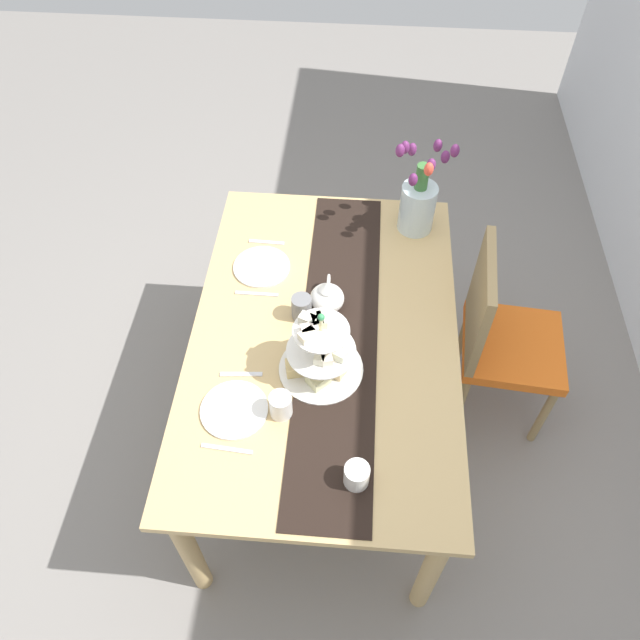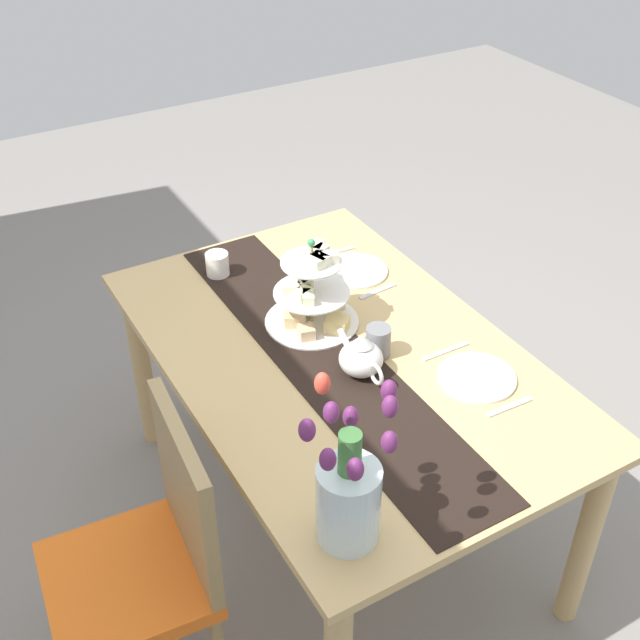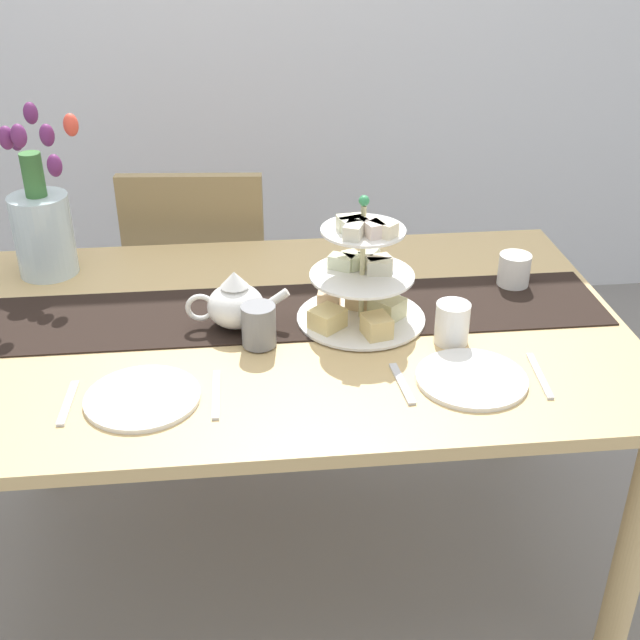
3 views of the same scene
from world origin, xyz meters
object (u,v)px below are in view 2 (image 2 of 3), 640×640
object	(u,v)px
cream_jug	(217,265)
knife_right	(333,253)
tiered_cake_stand	(313,298)
fork_left	(510,407)
fork_right	(378,291)
tulip_vase	(349,492)
teapot	(361,358)
dining_table	(338,377)
knife_left	(446,351)
mug_white_text	(315,273)
dinner_plate_right	(355,271)
dinner_plate_left	(477,377)
mug_grey	(378,341)
chair_left	(150,554)

from	to	relation	value
cream_jug	knife_right	distance (m)	0.43
tiered_cake_stand	knife_right	xyz separation A→B (m)	(0.34, -0.28, -0.09)
cream_jug	fork_left	xyz separation A→B (m)	(-1.03, -0.42, -0.04)
fork_right	tulip_vase	bearing A→B (deg)	142.69
teapot	dining_table	bearing A→B (deg)	0.00
fork_left	dining_table	bearing A→B (deg)	31.40
tiered_cake_stand	fork_right	distance (m)	0.30
fork_right	cream_jug	bearing A→B (deg)	48.96
tulip_vase	cream_jug	world-z (taller)	tulip_vase
teapot	tulip_vase	bearing A→B (deg)	144.62
tulip_vase	teapot	bearing A→B (deg)	-35.38
teapot	fork_right	xyz separation A→B (m)	(0.33, -0.28, -0.06)
teapot	knife_left	world-z (taller)	teapot
mug_white_text	fork_left	bearing A→B (deg)	-168.82
dinner_plate_right	knife_right	distance (m)	0.15
dining_table	dinner_plate_left	xyz separation A→B (m)	(-0.31, -0.28, 0.11)
mug_grey	teapot	bearing A→B (deg)	118.56
tulip_vase	dinner_plate_left	bearing A→B (deg)	-64.76
chair_left	dinner_plate_right	world-z (taller)	chair_left
cream_jug	chair_left	bearing A→B (deg)	144.41
dinner_plate_left	knife_right	world-z (taller)	dinner_plate_left
chair_left	mug_grey	xyz separation A→B (m)	(0.16, -0.81, 0.29)
knife_left	fork_right	xyz separation A→B (m)	(0.38, 0.00, 0.00)
teapot	cream_jug	xyz separation A→B (m)	(0.70, 0.14, -0.02)
mug_grey	knife_right	bearing A→B (deg)	-18.10
chair_left	knife_left	size ratio (longest dim) A/B	5.35
knife_left	chair_left	bearing A→B (deg)	93.85
fork_right	mug_white_text	bearing A→B (deg)	48.56
dinner_plate_left	fork_left	xyz separation A→B (m)	(-0.15, 0.00, -0.00)
mug_white_text	knife_left	bearing A→B (deg)	-162.88
chair_left	dining_table	bearing A→B (deg)	-71.97
tulip_vase	dinner_plate_right	world-z (taller)	tulip_vase
chair_left	tulip_vase	distance (m)	0.66
cream_jug	dinner_plate_right	world-z (taller)	cream_jug
tulip_vase	knife_left	distance (m)	0.77
fork_right	knife_right	world-z (taller)	same
chair_left	tiered_cake_stand	world-z (taller)	tiered_cake_stand
fork_left	cream_jug	bearing A→B (deg)	22.14
mug_grey	fork_right	bearing A→B (deg)	-33.45
knife_left	tulip_vase	bearing A→B (deg)	125.17
knife_left	knife_right	xyz separation A→B (m)	(0.67, 0.00, 0.00)
dinner_plate_right	mug_grey	distance (m)	0.47
chair_left	tulip_vase	size ratio (longest dim) A/B	2.17
mug_white_text	tulip_vase	bearing A→B (deg)	154.24
teapot	dinner_plate_left	distance (m)	0.34
dinner_plate_left	dinner_plate_right	distance (m)	0.67
dinner_plate_left	chair_left	bearing A→B (deg)	85.57
cream_jug	fork_left	distance (m)	1.12
teapot	dinner_plate_left	bearing A→B (deg)	-124.10
fork_right	mug_white_text	distance (m)	0.22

